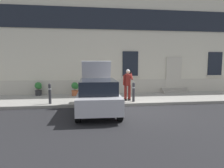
{
  "coord_description": "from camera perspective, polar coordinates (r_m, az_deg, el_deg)",
  "views": [
    {
      "loc": [
        -2.49,
        -8.91,
        2.2
      ],
      "look_at": [
        -1.1,
        1.6,
        1.1
      ],
      "focal_mm": 31.52,
      "sensor_mm": 36.0,
      "label": 1
    }
  ],
  "objects": [
    {
      "name": "bollard_near_person",
      "position": [
        10.67,
        6.28,
        -2.12
      ],
      "size": [
        0.15,
        0.15,
        1.04
      ],
      "color": "#333338",
      "rests_on": "sidewalk"
    },
    {
      "name": "ground_plane",
      "position": [
        9.51,
        7.95,
        -7.51
      ],
      "size": [
        80.0,
        80.0,
        0.0
      ],
      "primitive_type": "plane",
      "color": "#232326"
    },
    {
      "name": "hatchback_car_silver",
      "position": [
        8.83,
        -4.18,
        -3.23
      ],
      "size": [
        1.86,
        4.1,
        2.34
      ],
      "color": "#B7B7BF",
      "rests_on": "ground"
    },
    {
      "name": "planter_terracotta",
      "position": [
        12.88,
        -10.68,
        -1.29
      ],
      "size": [
        0.44,
        0.44,
        0.86
      ],
      "color": "#B25B38",
      "rests_on": "sidewalk"
    },
    {
      "name": "sidewalk",
      "position": [
        12.16,
        4.44,
        -4.16
      ],
      "size": [
        24.0,
        3.6,
        0.15
      ],
      "primitive_type": "cube",
      "color": "#99968E",
      "rests_on": "ground"
    },
    {
      "name": "building_facade",
      "position": [
        14.5,
        2.51,
        11.97
      ],
      "size": [
        24.0,
        1.52,
        7.5
      ],
      "color": "beige",
      "rests_on": "ground"
    },
    {
      "name": "bollard_far_left",
      "position": [
        10.53,
        -17.59,
        -2.47
      ],
      "size": [
        0.15,
        0.15,
        1.04
      ],
      "color": "#333338",
      "rests_on": "sidewalk"
    },
    {
      "name": "curb_edge",
      "position": [
        10.38,
        6.57,
        -5.93
      ],
      "size": [
        24.0,
        0.12,
        0.15
      ],
      "primitive_type": "cube",
      "color": "gray",
      "rests_on": "ground"
    },
    {
      "name": "planter_charcoal",
      "position": [
        13.56,
        -20.56,
        -1.21
      ],
      "size": [
        0.44,
        0.44,
        0.86
      ],
      "color": "#2D2D30",
      "rests_on": "sidewalk"
    },
    {
      "name": "person_on_phone",
      "position": [
        10.89,
        4.56,
        0.37
      ],
      "size": [
        0.51,
        0.5,
        1.75
      ],
      "rotation": [
        0.0,
        0.0,
        -0.07
      ],
      "color": "maroon",
      "rests_on": "sidewalk"
    },
    {
      "name": "entrance_stoop",
      "position": [
        14.78,
        17.66,
        -1.8
      ],
      "size": [
        1.89,
        0.64,
        0.32
      ],
      "color": "#9E998E",
      "rests_on": "sidewalk"
    }
  ]
}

